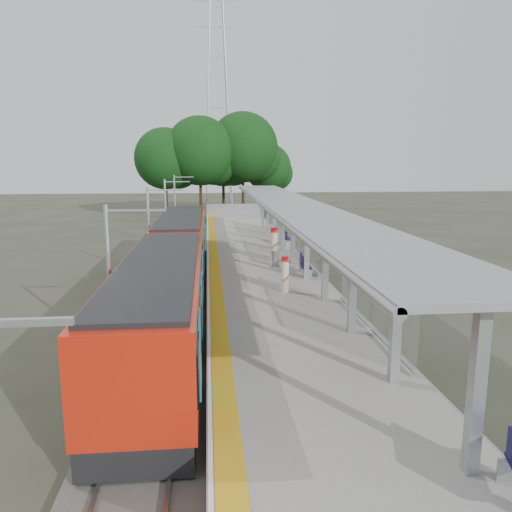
# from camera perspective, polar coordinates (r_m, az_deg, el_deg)

# --- Properties ---
(ground) EXTENTS (200.00, 200.00, 0.00)m
(ground) POSITION_cam_1_polar(r_m,az_deg,el_deg) (12.57, 9.37, -22.33)
(ground) COLOR #474438
(ground) RESTS_ON ground
(trackbed) EXTENTS (3.00, 70.00, 0.24)m
(trackbed) POSITION_cam_1_polar(r_m,az_deg,el_deg) (30.92, -8.41, -1.87)
(trackbed) COLOR #59544C
(trackbed) RESTS_ON ground
(platform) EXTENTS (6.00, 50.00, 1.00)m
(platform) POSITION_cam_1_polar(r_m,az_deg,el_deg) (30.93, -0.08, -1.03)
(platform) COLOR gray
(platform) RESTS_ON ground
(tactile_strip) EXTENTS (0.60, 50.00, 0.02)m
(tactile_strip) POSITION_cam_1_polar(r_m,az_deg,el_deg) (30.70, -4.82, -0.18)
(tactile_strip) COLOR gold
(tactile_strip) RESTS_ON platform
(end_fence) EXTENTS (6.00, 0.10, 1.20)m
(end_fence) POSITION_cam_1_polar(r_m,az_deg,el_deg) (55.41, -2.55, 5.36)
(end_fence) COLOR #9EA0A5
(end_fence) RESTS_ON platform
(train) EXTENTS (2.74, 27.60, 3.62)m
(train) POSITION_cam_1_polar(r_m,az_deg,el_deg) (23.78, -9.33, -0.96)
(train) COLOR black
(train) RESTS_ON ground
(canopy) EXTENTS (3.27, 38.00, 3.66)m
(canopy) POSITION_cam_1_polar(r_m,az_deg,el_deg) (26.84, 4.13, 5.13)
(canopy) COLOR #9EA0A5
(canopy) RESTS_ON platform
(pylon) EXTENTS (8.00, 4.00, 38.00)m
(pylon) POSITION_cam_1_polar(r_m,az_deg,el_deg) (84.05, -4.46, 19.09)
(pylon) COLOR #9EA0A5
(pylon) RESTS_ON ground
(tree_cluster) EXTENTS (19.46, 14.08, 12.80)m
(tree_cluster) POSITION_cam_1_polar(r_m,az_deg,el_deg) (62.65, -4.28, 11.50)
(tree_cluster) COLOR #382316
(tree_cluster) RESTS_ON ground
(catenary_masts) EXTENTS (2.08, 48.16, 5.40)m
(catenary_masts) POSITION_cam_1_polar(r_m,az_deg,el_deg) (29.59, -11.98, 2.94)
(catenary_masts) COLOR #9EA0A5
(catenary_masts) RESTS_ON ground
(bench_mid) EXTENTS (0.61, 1.62, 1.08)m
(bench_mid) POSITION_cam_1_polar(r_m,az_deg,el_deg) (26.04, 5.50, -0.93)
(bench_mid) COLOR #0D0E43
(bench_mid) RESTS_ON platform
(bench_far) EXTENTS (0.57, 1.55, 1.04)m
(bench_far) POSITION_cam_1_polar(r_m,az_deg,el_deg) (35.37, 3.45, 2.17)
(bench_far) COLOR #0D0E43
(bench_far) RESTS_ON platform
(info_pillar_near) EXTENTS (0.37, 0.37, 1.64)m
(info_pillar_near) POSITION_cam_1_polar(r_m,az_deg,el_deg) (22.56, 3.31, -2.36)
(info_pillar_near) COLOR beige
(info_pillar_near) RESTS_ON platform
(info_pillar_far) EXTENTS (0.45, 0.45, 2.00)m
(info_pillar_far) POSITION_cam_1_polar(r_m,az_deg,el_deg) (29.42, 2.08, 1.06)
(info_pillar_far) COLOR beige
(info_pillar_far) RESTS_ON platform
(litter_bin) EXTENTS (0.42, 0.42, 0.86)m
(litter_bin) POSITION_cam_1_polar(r_m,az_deg,el_deg) (28.12, 2.24, -0.30)
(litter_bin) COLOR #9EA0A5
(litter_bin) RESTS_ON platform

